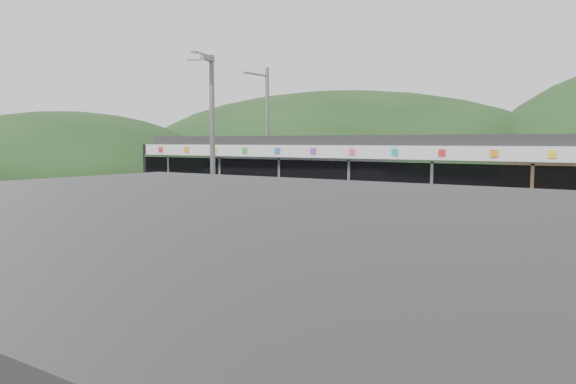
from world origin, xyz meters
The scene contains 8 objects.
ground centered at (0.00, 0.00, 0.00)m, with size 120.00×120.00×0.00m, color #4C4C4F.
hills centered at (6.19, 5.29, 0.00)m, with size 146.00×149.00×26.00m.
platform centered at (0.00, 3.30, 0.15)m, with size 26.00×3.20×0.30m, color #9E9E99.
yellow_line centered at (0.00, 2.00, 0.30)m, with size 26.00×0.10×0.01m, color yellow.
train centered at (-0.86, 6.00, 2.06)m, with size 20.44×3.01×3.74m.
catenary_mast_west centered at (-7.00, 8.56, 3.65)m, with size 0.18×1.80×7.00m.
station_shelter centered at (6.00, -9.01, 1.55)m, with size 9.20×6.20×3.00m.
lamp_post centered at (0.06, -3.12, 3.31)m, with size 0.39×1.02×5.53m.
Camera 1 is at (8.99, -12.83, 3.54)m, focal length 35.00 mm.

